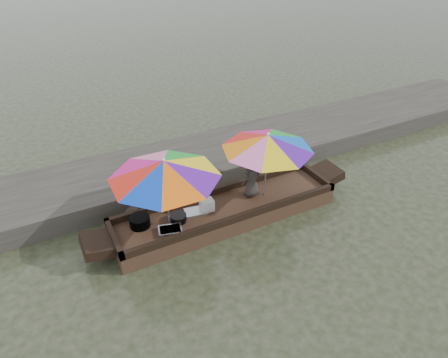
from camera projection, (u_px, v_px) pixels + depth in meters
name	position (u px, v px, depth m)	size (l,w,h in m)	color
water	(226.00, 219.00, 8.85)	(80.00, 80.00, 0.00)	black
dock	(187.00, 164.00, 10.36)	(22.00, 2.20, 0.50)	#2D2B26
boat_hull	(226.00, 213.00, 8.76)	(4.98, 1.20, 0.35)	black
cooking_pot	(140.00, 221.00, 8.05)	(0.42, 0.42, 0.22)	black
tray_crayfish	(170.00, 231.00, 7.91)	(0.46, 0.32, 0.09)	silver
tray_scallop	(196.00, 212.00, 8.45)	(0.46, 0.32, 0.06)	silver
charcoal_grill	(178.00, 218.00, 8.19)	(0.32, 0.32, 0.15)	black
supply_bag	(207.00, 205.00, 8.48)	(0.28, 0.22, 0.26)	silver
vendor	(252.00, 177.00, 8.76)	(0.47, 0.31, 0.96)	#302C29
umbrella_bow	(167.00, 193.00, 7.73)	(2.17, 2.17, 1.55)	yellow
umbrella_stern	(266.00, 165.00, 8.62)	(1.97, 1.97, 1.55)	green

